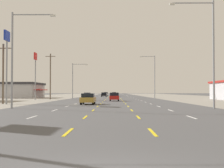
% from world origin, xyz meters
% --- Properties ---
extents(ground_plane, '(572.00, 572.00, 0.00)m').
position_xyz_m(ground_plane, '(0.00, 66.00, 0.00)').
color(ground_plane, '#4C4C4F').
extents(lot_apron_left, '(28.00, 440.00, 0.01)m').
position_xyz_m(lot_apron_left, '(-24.75, 66.00, 0.00)').
color(lot_apron_left, gray).
rests_on(lot_apron_left, ground).
extents(lot_apron_right, '(28.00, 440.00, 0.01)m').
position_xyz_m(lot_apron_right, '(24.75, 66.00, 0.00)').
color(lot_apron_right, gray).
rests_on(lot_apron_right, ground).
extents(lane_markings, '(10.64, 227.60, 0.01)m').
position_xyz_m(lane_markings, '(0.00, 104.50, 0.01)').
color(lane_markings, white).
rests_on(lane_markings, ground).
extents(signal_span_wire, '(27.78, 0.52, 9.24)m').
position_xyz_m(signal_span_wire, '(0.02, 8.19, 5.60)').
color(signal_span_wire, brown).
rests_on(signal_span_wire, ground).
extents(sedan_inner_left_nearest, '(1.80, 4.50, 1.46)m').
position_xyz_m(sedan_inner_left_nearest, '(-3.34, 35.15, 0.76)').
color(sedan_inner_left_nearest, '#B28C33').
rests_on(sedan_inner_left_nearest, ground).
extents(hatchback_center_turn_near, '(1.72, 3.90, 1.54)m').
position_xyz_m(hatchback_center_turn_near, '(0.16, 50.28, 0.78)').
color(hatchback_center_turn_near, red).
rests_on(hatchback_center_turn_near, ground).
extents(sedan_far_left_mid, '(1.80, 4.50, 1.46)m').
position_xyz_m(sedan_far_left_mid, '(-7.11, 77.01, 0.76)').
color(sedan_far_left_mid, white).
rests_on(sedan_far_left_mid, ground).
extents(sedan_inner_left_midfar, '(1.80, 4.50, 1.46)m').
position_xyz_m(sedan_inner_left_midfar, '(-3.39, 99.61, 0.76)').
color(sedan_inner_left_midfar, black).
rests_on(sedan_inner_left_midfar, ground).
extents(hatchback_center_turn_far, '(1.72, 3.90, 1.54)m').
position_xyz_m(hatchback_center_turn_far, '(0.07, 115.05, 0.78)').
color(hatchback_center_turn_far, navy).
rests_on(hatchback_center_turn_far, ground).
extents(hatchback_inner_left_farther, '(1.72, 3.90, 1.54)m').
position_xyz_m(hatchback_inner_left_farther, '(-3.39, 123.54, 0.78)').
color(hatchback_inner_left_farther, silver).
rests_on(hatchback_inner_left_farther, ground).
extents(storefront_left_row_2, '(10.13, 15.15, 4.21)m').
position_xyz_m(storefront_left_row_2, '(-24.95, 79.13, 2.13)').
color(storefront_left_row_2, '#B2B2B7').
rests_on(storefront_left_row_2, ground).
extents(pole_sign_left_row_1, '(0.24, 1.90, 9.99)m').
position_xyz_m(pole_sign_left_row_1, '(-14.47, 35.79, 7.30)').
color(pole_sign_left_row_1, gray).
rests_on(pole_sign_left_row_1, ground).
extents(pole_sign_left_row_2, '(0.24, 1.85, 9.84)m').
position_xyz_m(pole_sign_left_row_2, '(-16.32, 58.16, 7.22)').
color(pole_sign_left_row_2, gray).
rests_on(pole_sign_left_row_2, ground).
extents(streetlight_left_row_0, '(4.47, 0.26, 9.74)m').
position_xyz_m(streetlight_left_row_0, '(-9.68, 25.04, 5.68)').
color(streetlight_left_row_0, gray).
rests_on(streetlight_left_row_0, ground).
extents(streetlight_right_row_0, '(4.49, 0.26, 10.89)m').
position_xyz_m(streetlight_right_row_0, '(9.72, 25.04, 6.28)').
color(streetlight_right_row_0, gray).
rests_on(streetlight_right_row_0, ground).
extents(streetlight_left_row_1, '(3.85, 0.26, 8.75)m').
position_xyz_m(streetlight_left_row_1, '(-9.74, 70.04, 5.09)').
color(streetlight_left_row_1, gray).
rests_on(streetlight_left_row_1, ground).
extents(streetlight_right_row_1, '(3.69, 0.26, 10.67)m').
position_xyz_m(streetlight_right_row_1, '(9.83, 70.04, 6.06)').
color(streetlight_right_row_1, gray).
rests_on(streetlight_right_row_1, ground).
extents(utility_pole_left_row_0, '(2.20, 0.26, 8.36)m').
position_xyz_m(utility_pole_left_row_0, '(-15.31, 36.79, 4.37)').
color(utility_pole_left_row_0, brown).
rests_on(utility_pole_left_row_0, ground).
extents(utility_pole_left_row_1, '(2.20, 0.26, 10.15)m').
position_xyz_m(utility_pole_left_row_1, '(-14.03, 62.23, 5.27)').
color(utility_pole_left_row_1, brown).
rests_on(utility_pole_left_row_1, ground).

